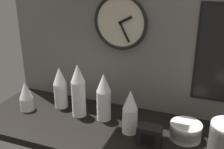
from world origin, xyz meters
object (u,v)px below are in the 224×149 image
cup_stack_center (104,97)px  cup_stack_far_left (26,96)px  cup_stack_center_right (130,112)px  napkin_dispenser (149,135)px  cup_stack_center_left (78,90)px  wall_clock (120,22)px  cup_stack_left (60,87)px  bowl_stack_right (186,130)px

cup_stack_center → cup_stack_far_left: size_ratio=1.52×
cup_stack_center_right → napkin_dispenser: 0.16m
cup_stack_center → napkin_dispenser: (0.30, -0.14, -0.09)m
cup_stack_center → napkin_dispenser: 0.34m
cup_stack_center_left → cup_stack_far_left: (-0.32, -0.06, -0.07)m
napkin_dispenser → cup_stack_center_left: bearing=164.0°
cup_stack_center_left → wall_clock: 0.45m
cup_stack_left → cup_stack_center_right: (0.48, -0.11, -0.01)m
cup_stack_center_left → wall_clock: (0.18, 0.19, 0.36)m
cup_stack_left → cup_stack_far_left: 0.21m
cup_stack_center → napkin_dispenser: size_ratio=2.36×
cup_stack_far_left → bowl_stack_right: bearing=2.5°
cup_stack_left → cup_stack_center_left: bearing=-18.8°
cup_stack_far_left → wall_clock: (0.50, 0.24, 0.43)m
cup_stack_center_left → cup_stack_center: size_ratio=1.14×
cup_stack_left → wall_clock: wall_clock is taller
cup_stack_center → wall_clock: bearing=80.0°
cup_stack_center_left → napkin_dispenser: 0.48m
cup_stack_center → cup_stack_far_left: (-0.47, -0.07, -0.05)m
cup_stack_far_left → napkin_dispenser: (0.77, -0.07, -0.04)m
cup_stack_far_left → bowl_stack_right: 0.93m
cup_stack_center_left → cup_stack_center: bearing=4.0°
cup_stack_center_left → bowl_stack_right: size_ratio=1.96×
wall_clock → napkin_dispenser: 0.63m
cup_stack_center → bowl_stack_right: 0.47m
cup_stack_center → wall_clock: size_ratio=0.88×
cup_stack_center_right → bowl_stack_right: 0.29m
napkin_dispenser → cup_stack_center_right: bearing=151.6°
cup_stack_center_right → cup_stack_center_left: bearing=169.2°
cup_stack_center_right → cup_stack_far_left: bearing=179.6°
cup_stack_center → cup_stack_left: bearing=172.3°
cup_stack_center_left → cup_stack_center_right: (0.33, -0.06, -0.04)m
cup_stack_center → cup_stack_center_right: 0.19m
cup_stack_far_left → napkin_dispenser: bearing=-5.3°
cup_stack_far_left → bowl_stack_right: (0.93, 0.04, -0.04)m
wall_clock → napkin_dispenser: bearing=-49.8°
cup_stack_center → napkin_dispenser: bearing=-25.0°
cup_stack_center_right → wall_clock: 0.49m
cup_stack_far_left → napkin_dispenser: cup_stack_far_left is taller
cup_stack_center_right → napkin_dispenser: size_ratio=2.04×
cup_stack_left → cup_stack_center_right: bearing=-13.4°
cup_stack_center_left → cup_stack_far_left: cup_stack_center_left is taller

